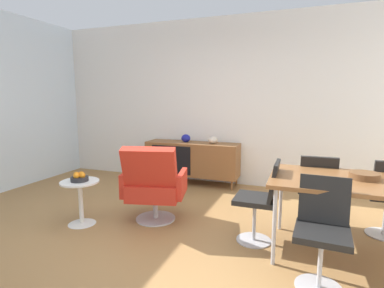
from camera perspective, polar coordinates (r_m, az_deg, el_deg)
ground_plane at (r=3.12m, az=-6.17°, el=-19.49°), size 8.32×8.32×0.00m
wall_back at (r=5.20m, az=6.55°, el=7.89°), size 6.80×0.12×2.80m
sideboard at (r=5.17m, az=0.01°, el=-2.79°), size 1.60×0.45×0.72m
vase_cobalt at (r=5.15m, az=-1.17°, el=1.10°), size 0.16×0.16×0.14m
vase_sculptural_dark at (r=5.00m, az=3.98°, el=0.76°), size 0.16×0.16×0.12m
dining_table at (r=3.12m, az=29.64°, el=-6.78°), size 1.60×0.90×0.74m
wooden_bowl_on_table at (r=3.17m, az=29.92°, el=-5.26°), size 0.26×0.26×0.06m
dining_chair_front_left at (r=2.63m, az=23.52°, el=-14.46°), size 0.42×0.45×0.86m
dining_chair_back_left at (r=3.68m, az=22.60°, el=-7.75°), size 0.41×0.44×0.86m
dining_chair_near_window at (r=3.16m, az=12.99°, el=-9.97°), size 0.43×0.40×0.86m
lounge_chair_red at (r=3.61m, az=-7.30°, el=-7.50°), size 0.82×0.78×0.95m
side_table_round at (r=3.79m, az=-20.40°, el=-9.49°), size 0.44×0.44×0.52m
fruit_bowl at (r=3.72m, az=-20.61°, el=-5.95°), size 0.20×0.20×0.11m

